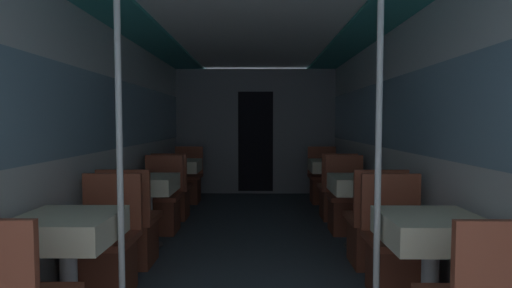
{
  "coord_description": "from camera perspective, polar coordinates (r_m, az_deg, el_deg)",
  "views": [
    {
      "loc": [
        0.06,
        -1.45,
        1.32
      ],
      "look_at": [
        0.03,
        3.17,
        1.07
      ],
      "focal_mm": 28.0,
      "sensor_mm": 36.0,
      "label": 1
    }
  ],
  "objects": [
    {
      "name": "dining_table_right_1",
      "position": [
        4.36,
        14.5,
        -6.09
      ],
      "size": [
        0.58,
        0.58,
        0.75
      ],
      "color": "#4C4C51",
      "rests_on": "ground_plane"
    },
    {
      "name": "chair_right_far_1",
      "position": [
        4.96,
        12.85,
        -9.01
      ],
      "size": [
        0.47,
        0.47,
        0.91
      ],
      "rotation": [
        0.0,
        0.0,
        3.14
      ],
      "color": "brown",
      "rests_on": "ground_plane"
    },
    {
      "name": "chair_right_near_2",
      "position": [
        5.57,
        11.43,
        -7.65
      ],
      "size": [
        0.47,
        0.47,
        0.91
      ],
      "color": "brown",
      "rests_on": "ground_plane"
    },
    {
      "name": "chair_right_near_1",
      "position": [
        3.9,
        16.48,
        -12.42
      ],
      "size": [
        0.47,
        0.47,
        0.91
      ],
      "color": "brown",
      "rests_on": "ground_plane"
    },
    {
      "name": "ceiling_panel",
      "position": [
        4.39,
        -0.42,
        16.44
      ],
      "size": [
        2.97,
        8.46,
        0.07
      ],
      "color": "white",
      "rests_on": "wall_left"
    },
    {
      "name": "chair_left_far_2",
      "position": [
        6.68,
        -9.79,
        -5.83
      ],
      "size": [
        0.47,
        0.47,
        0.91
      ],
      "rotation": [
        0.0,
        0.0,
        3.14
      ],
      "color": "brown",
      "rests_on": "ground_plane"
    },
    {
      "name": "bulkhead_far",
      "position": [
        7.36,
        -0.06,
        1.75
      ],
      "size": [
        2.91,
        0.09,
        2.29
      ],
      "color": "slate",
      "rests_on": "ground_plane"
    },
    {
      "name": "dining_table_right_0",
      "position": [
        2.72,
        23.72,
        -11.86
      ],
      "size": [
        0.58,
        0.58,
        0.75
      ],
      "color": "#4C4C51",
      "rests_on": "ground_plane"
    },
    {
      "name": "chair_left_near_2",
      "position": [
        5.59,
        -11.85,
        -7.61
      ],
      "size": [
        0.47,
        0.47,
        0.91
      ],
      "color": "brown",
      "rests_on": "ground_plane"
    },
    {
      "name": "chair_left_far_0",
      "position": [
        3.36,
        -20.86,
        -15.04
      ],
      "size": [
        0.47,
        0.47,
        0.91
      ],
      "rotation": [
        0.0,
        0.0,
        3.14
      ],
      "color": "brown",
      "rests_on": "ground_plane"
    },
    {
      "name": "wall_right",
      "position": [
        4.51,
        18.83,
        1.25
      ],
      "size": [
        0.05,
        8.46,
        2.29
      ],
      "color": "silver",
      "rests_on": "ground_plane"
    },
    {
      "name": "chair_right_far_2",
      "position": [
        6.66,
        9.58,
        -5.86
      ],
      "size": [
        0.47,
        0.47,
        0.91
      ],
      "rotation": [
        0.0,
        0.0,
        3.14
      ],
      "color": "brown",
      "rests_on": "ground_plane"
    },
    {
      "name": "support_pole_right_0",
      "position": [
        2.52,
        17.08,
        -1.01
      ],
      "size": [
        0.04,
        0.04,
        2.29
      ],
      "color": "silver",
      "rests_on": "ground_plane"
    },
    {
      "name": "dining_table_left_1",
      "position": [
        4.39,
        -15.24,
        -6.03
      ],
      "size": [
        0.58,
        0.58,
        0.75
      ],
      "color": "#4C4C51",
      "rests_on": "ground_plane"
    },
    {
      "name": "wall_left",
      "position": [
        4.55,
        -19.47,
        1.25
      ],
      "size": [
        0.05,
        8.46,
        2.29
      ],
      "color": "silver",
      "rests_on": "ground_plane"
    },
    {
      "name": "chair_left_near_1",
      "position": [
        3.93,
        -17.42,
        -12.29
      ],
      "size": [
        0.47,
        0.47,
        0.91
      ],
      "color": "brown",
      "rests_on": "ground_plane"
    },
    {
      "name": "chair_left_far_1",
      "position": [
        4.98,
        -13.42,
        -8.95
      ],
      "size": [
        0.47,
        0.47,
        0.91
      ],
      "rotation": [
        0.0,
        0.0,
        3.14
      ],
      "color": "brown",
      "rests_on": "ground_plane"
    },
    {
      "name": "dining_table_right_2",
      "position": [
        6.06,
        10.45,
        -3.45
      ],
      "size": [
        0.58,
        0.58,
        0.75
      ],
      "color": "#4C4C51",
      "rests_on": "ground_plane"
    },
    {
      "name": "chair_right_far_0",
      "position": [
        3.32,
        19.61,
        -15.25
      ],
      "size": [
        0.47,
        0.47,
        0.91
      ],
      "rotation": [
        0.0,
        0.0,
        3.14
      ],
      "color": "brown",
      "rests_on": "ground_plane"
    },
    {
      "name": "support_pole_left_0",
      "position": [
        2.56,
        -18.91,
        -0.98
      ],
      "size": [
        0.04,
        0.04,
        2.29
      ],
      "color": "silver",
      "rests_on": "ground_plane"
    },
    {
      "name": "dining_table_left_2",
      "position": [
        6.08,
        -10.76,
        -3.43
      ],
      "size": [
        0.58,
        0.58,
        0.75
      ],
      "color": "#4C4C51",
      "rests_on": "ground_plane"
    },
    {
      "name": "dining_table_left_0",
      "position": [
        2.77,
        -25.3,
        -11.62
      ],
      "size": [
        0.58,
        0.58,
        0.75
      ],
      "color": "#4C4C51",
      "rests_on": "ground_plane"
    }
  ]
}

